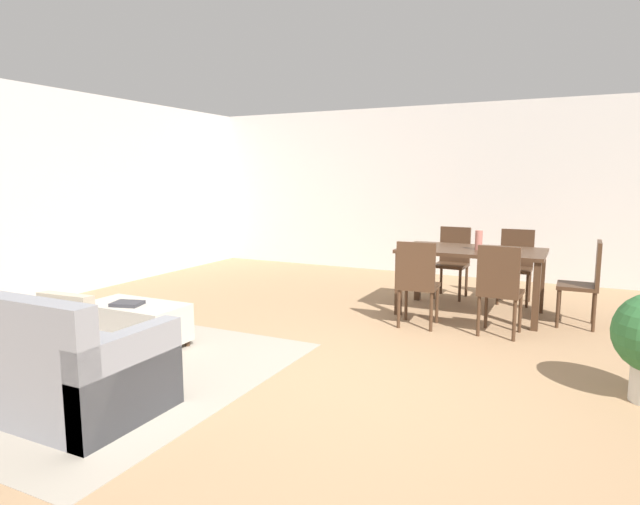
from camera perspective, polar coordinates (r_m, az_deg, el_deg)
name	(u,v)px	position (r m, az deg, el deg)	size (l,w,h in m)	color
ground_plane	(333,384)	(4.22, 1.35, -13.88)	(10.80, 10.80, 0.00)	#9E7A56
wall_back	(465,191)	(8.71, 15.34, 6.35)	(9.00, 0.12, 2.70)	beige
wall_left	(7,196)	(7.35, -30.59, 5.22)	(0.12, 11.00, 2.70)	beige
area_rug	(87,367)	(4.95, -23.74, -11.18)	(3.00, 2.80, 0.01)	gray
couch	(12,359)	(4.45, -30.12, -9.83)	(2.29, 0.85, 0.86)	gray
ottoman_table	(136,322)	(5.30, -19.14, -7.05)	(0.96, 0.50, 0.41)	#B7AD9E
dining_table	(472,257)	(6.34, 15.95, -0.47)	(1.59, 0.93, 0.76)	#422B1C
dining_chair_near_left	(417,279)	(5.65, 10.39, -2.83)	(0.43, 0.43, 0.92)	#422B1C
dining_chair_near_right	(499,285)	(5.53, 18.69, -3.36)	(0.42, 0.42, 0.92)	#422B1C
dining_chair_far_left	(453,258)	(7.23, 14.06, -0.55)	(0.42, 0.42, 0.92)	#422B1C
dining_chair_far_right	(516,262)	(7.14, 20.27, -0.91)	(0.40, 0.40, 0.92)	#422B1C
dining_chair_head_east	(587,279)	(6.25, 26.71, -2.52)	(0.40, 0.40, 0.92)	#422B1C
vase_centerpiece	(479,240)	(6.26, 16.66, 1.28)	(0.08, 0.08, 0.22)	#B26659
book_on_ottoman	(127,304)	(5.22, -19.97, -5.18)	(0.26, 0.20, 0.03)	#333338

